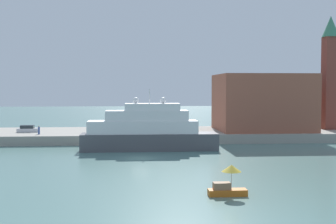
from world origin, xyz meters
name	(u,v)px	position (x,y,z in m)	size (l,w,h in m)	color
ground	(140,158)	(0.00, 0.00, 0.00)	(400.00, 400.00, 0.00)	slate
quay_dock	(138,135)	(0.00, 25.81, 0.89)	(110.00, 19.63, 1.79)	gray
large_yacht	(147,131)	(1.40, 9.09, 3.25)	(23.34, 4.87, 10.54)	#4C4C51
small_motorboat	(228,182)	(8.25, -24.38, 1.31)	(3.82, 1.93, 3.06)	#C66019
harbor_building	(262,102)	(26.20, 25.08, 7.67)	(18.92, 15.69, 11.76)	#93513D
bell_tower	(330,68)	(41.15, 25.90, 15.04)	(3.66, 3.66, 24.26)	brown
parked_car	(28,129)	(-22.19, 24.53, 2.38)	(4.31, 1.69, 1.39)	silver
person_figure	(39,130)	(-19.08, 19.84, 2.56)	(0.36, 0.36, 1.67)	#334C8C
mooring_bollard	(170,133)	(5.98, 16.83, 2.11)	(0.38, 0.38, 0.64)	black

